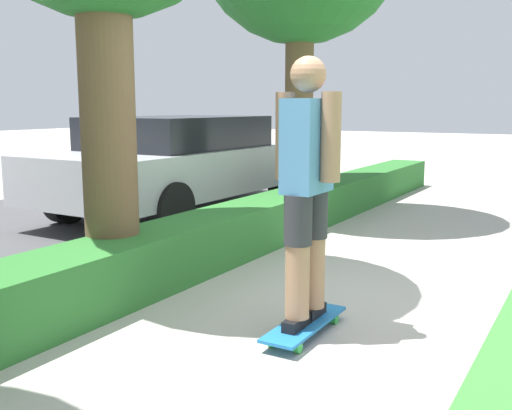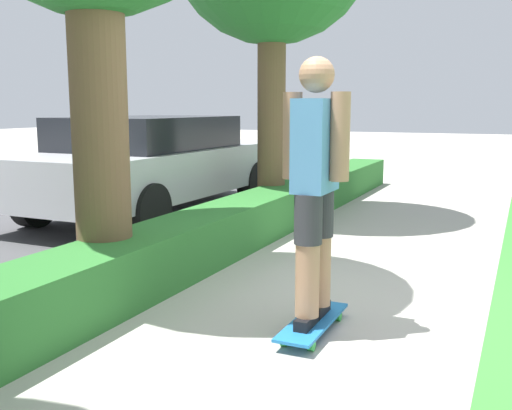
% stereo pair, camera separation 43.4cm
% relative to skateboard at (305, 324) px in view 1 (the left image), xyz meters
% --- Properties ---
extents(ground_plane, '(60.00, 60.00, 0.00)m').
position_rel_skateboard_xyz_m(ground_plane, '(0.54, -0.04, -0.07)').
color(ground_plane, '#ADA89E').
extents(hedge_row, '(14.54, 0.60, 0.47)m').
position_rel_skateboard_xyz_m(hedge_row, '(0.54, 1.56, 0.16)').
color(hedge_row, '#2D702D').
rests_on(hedge_row, ground_plane).
extents(skateboard, '(0.84, 0.24, 0.09)m').
position_rel_skateboard_xyz_m(skateboard, '(0.00, 0.00, 0.00)').
color(skateboard, '#1E6BAD').
rests_on(skateboard, ground_plane).
extents(skater_person, '(0.50, 0.44, 1.70)m').
position_rel_skateboard_xyz_m(skater_person, '(-0.00, 0.00, 0.92)').
color(skater_person, black).
rests_on(skater_person, skateboard).
extents(parked_car_middle, '(4.51, 1.91, 1.34)m').
position_rel_skateboard_xyz_m(parked_car_middle, '(3.28, 3.44, 0.65)').
color(parked_car_middle, '#B7B7BC').
rests_on(parked_car_middle, ground_plane).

